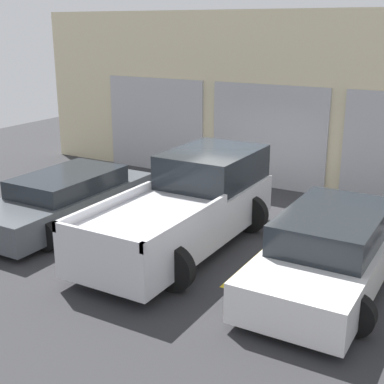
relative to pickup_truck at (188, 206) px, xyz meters
name	(u,v)px	position (x,y,z in m)	size (l,w,h in m)	color
ground_plane	(226,218)	(0.00, 1.79, -0.84)	(28.00, 28.00, 0.00)	#2D2D30
shophouse_building	(280,103)	(-0.01, 5.07, 1.53)	(16.23, 0.68, 4.85)	beige
pickup_truck	(188,206)	(0.00, 0.00, 0.00)	(2.50, 5.20, 1.81)	silver
sedan_white	(330,250)	(3.11, -0.31, -0.21)	(2.27, 4.70, 1.34)	white
sedan_side	(67,199)	(-3.11, -0.31, -0.27)	(2.21, 4.63, 1.18)	#474C51
parking_stripe_far_left	(21,211)	(-4.66, -0.34, -0.84)	(0.12, 2.20, 0.01)	gold
parking_stripe_left	(120,234)	(-1.55, -0.34, -0.84)	(0.12, 2.20, 0.01)	gold
parking_stripe_centre	(248,265)	(1.55, -0.34, -0.84)	(0.12, 2.20, 0.01)	gold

